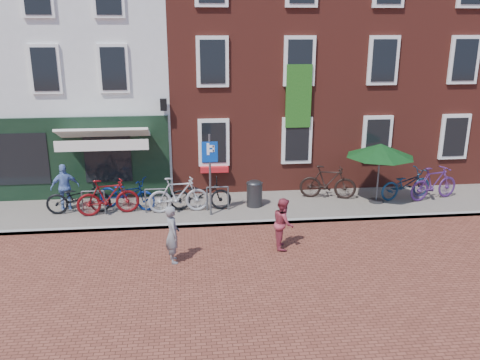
{
  "coord_description": "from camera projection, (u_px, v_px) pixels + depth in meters",
  "views": [
    {
      "loc": [
        -0.47,
        -14.42,
        5.94
      ],
      "look_at": [
        1.15,
        0.36,
        1.38
      ],
      "focal_mm": 37.51,
      "sensor_mm": 36.0,
      "label": 1
    }
  ],
  "objects": [
    {
      "name": "building_brick_right",
      "position": [
        381.0,
        49.0,
        21.51
      ],
      "size": [
        6.0,
        8.0,
        10.0
      ],
      "primitive_type": "cube",
      "color": "maroon",
      "rests_on": "ground"
    },
    {
      "name": "bicycle_2",
      "position": [
        127.0,
        193.0,
        16.64
      ],
      "size": [
        2.16,
        1.41,
        1.07
      ],
      "primitive_type": "imported",
      "rotation": [
        0.0,
        0.0,
        1.19
      ],
      "color": "#05174D",
      "rests_on": "sidewalk"
    },
    {
      "name": "bicycle_4",
      "position": [
        200.0,
        194.0,
        16.56
      ],
      "size": [
        2.07,
        0.82,
        1.07
      ],
      "primitive_type": "imported",
      "rotation": [
        0.0,
        0.0,
        1.52
      ],
      "color": "black",
      "rests_on": "sidewalk"
    },
    {
      "name": "bicycle_7",
      "position": [
        434.0,
        183.0,
        17.52
      ],
      "size": [
        2.06,
        1.06,
        1.19
      ],
      "primitive_type": "imported",
      "rotation": [
        0.0,
        0.0,
        1.84
      ],
      "color": "#441F5A",
      "rests_on": "sidewalk"
    },
    {
      "name": "building_stucco",
      "position": [
        72.0,
        64.0,
        20.3
      ],
      "size": [
        8.0,
        8.0,
        9.0
      ],
      "primitive_type": "cube",
      "color": "silver",
      "rests_on": "ground"
    },
    {
      "name": "litter_bin",
      "position": [
        254.0,
        192.0,
        16.89
      ],
      "size": [
        0.53,
        0.53,
        0.97
      ],
      "color": "#2F2F31",
      "rests_on": "sidewalk"
    },
    {
      "name": "parking_sign",
      "position": [
        210.0,
        164.0,
        15.72
      ],
      "size": [
        0.5,
        0.08,
        2.66
      ],
      "color": "#4C4C4F",
      "rests_on": "sidewalk"
    },
    {
      "name": "boy",
      "position": [
        283.0,
        223.0,
        13.88
      ],
      "size": [
        0.6,
        0.74,
        1.45
      ],
      "primitive_type": "imported",
      "rotation": [
        0.0,
        0.0,
        1.5
      ],
      "color": "#96313F",
      "rests_on": "ground"
    },
    {
      "name": "ground",
      "position": [
        204.0,
        227.0,
        15.49
      ],
      "size": [
        80.0,
        80.0,
        0.0
      ],
      "primitive_type": "plane",
      "color": "brown"
    },
    {
      "name": "bicycle_5",
      "position": [
        328.0,
        182.0,
        17.63
      ],
      "size": [
        2.05,
        1.03,
        1.19
      ],
      "primitive_type": "imported",
      "rotation": [
        0.0,
        0.0,
        1.32
      ],
      "color": "black",
      "rests_on": "sidewalk"
    },
    {
      "name": "cafe_person",
      "position": [
        65.0,
        187.0,
        16.48
      ],
      "size": [
        0.99,
        0.64,
        1.56
      ],
      "primitive_type": "imported",
      "rotation": [
        0.0,
        0.0,
        3.45
      ],
      "color": "#6888C8",
      "rests_on": "sidewalk"
    },
    {
      "name": "bicycle_3",
      "position": [
        178.0,
        195.0,
        16.31
      ],
      "size": [
        2.01,
        0.68,
        1.19
      ],
      "primitive_type": "imported",
      "rotation": [
        0.0,
        0.0,
        1.63
      ],
      "color": "#9E9DA0",
      "rests_on": "sidewalk"
    },
    {
      "name": "bicycle_1",
      "position": [
        108.0,
        197.0,
        16.1
      ],
      "size": [
        2.05,
        0.92,
        1.19
      ],
      "primitive_type": "imported",
      "rotation": [
        0.0,
        0.0,
        1.76
      ],
      "color": "#600A0D",
      "rests_on": "sidewalk"
    },
    {
      "name": "woman",
      "position": [
        173.0,
        234.0,
        13.02
      ],
      "size": [
        0.48,
        0.63,
        1.55
      ],
      "primitive_type": "imported",
      "rotation": [
        0.0,
        0.0,
        1.78
      ],
      "color": "slate",
      "rests_on": "ground"
    },
    {
      "name": "parasol",
      "position": [
        381.0,
        148.0,
        16.85
      ],
      "size": [
        2.32,
        2.32,
        2.18
      ],
      "color": "#4C4C4F",
      "rests_on": "sidewalk"
    },
    {
      "name": "sidewalk",
      "position": [
        232.0,
        208.0,
        17.01
      ],
      "size": [
        24.0,
        3.0,
        0.1
      ],
      "primitive_type": "cube",
      "color": "slate",
      "rests_on": "ground"
    },
    {
      "name": "bicycle_0",
      "position": [
        78.0,
        197.0,
        16.25
      ],
      "size": [
        2.08,
        0.82,
        1.07
      ],
      "primitive_type": "imported",
      "rotation": [
        0.0,
        0.0,
        1.63
      ],
      "color": "black",
      "rests_on": "sidewalk"
    },
    {
      "name": "bicycle_6",
      "position": [
        406.0,
        184.0,
        17.64
      ],
      "size": [
        2.15,
        1.21,
        1.07
      ],
      "primitive_type": "imported",
      "rotation": [
        0.0,
        0.0,
        1.83
      ],
      "color": "#13304D",
      "rests_on": "sidewalk"
    },
    {
      "name": "building_brick_mid",
      "position": [
        243.0,
        50.0,
        20.89
      ],
      "size": [
        6.0,
        8.0,
        10.0
      ],
      "primitive_type": "cube",
      "color": "maroon",
      "rests_on": "ground"
    }
  ]
}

